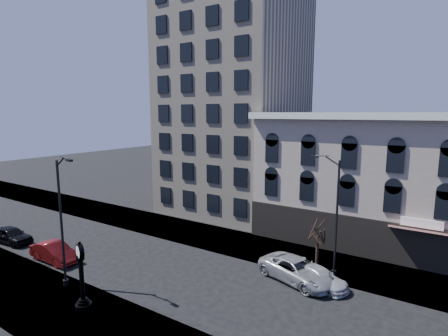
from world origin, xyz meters
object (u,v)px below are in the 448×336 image
Objects in this scene: car_near_a at (11,235)px; street_clock at (82,278)px; street_lamp_near at (63,188)px; car_near_b at (54,252)px.

street_clock is at bearing -108.14° from car_near_a.
car_near_a is at bearing 178.26° from street_lamp_near.
street_lamp_near is 14.82m from car_near_a.
street_lamp_near is at bearing -106.47° from car_near_a.
street_lamp_near is at bearing -112.33° from car_near_b.
car_near_b reaches higher than car_near_a.
street_lamp_near is 2.08× the size of car_near_a.
street_clock is 0.91× the size of car_near_b.
car_near_a is at bearing 88.49° from car_near_b.
street_lamp_near is at bearing -179.50° from street_clock.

